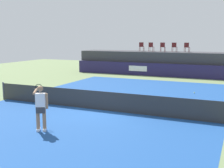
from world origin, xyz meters
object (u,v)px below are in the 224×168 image
spectator_chair_center (163,47)px  net_post_near (4,91)px  spectator_chair_left (151,47)px  tennis_ball (194,93)px  spectator_chair_far_left (142,46)px  spectator_chair_right (174,47)px  spectator_chair_far_right (187,47)px  tennis_player (41,106)px

spectator_chair_center → net_post_near: spectator_chair_center is taller
spectator_chair_left → tennis_ball: 10.54m
spectator_chair_far_left → spectator_chair_right: bearing=-0.0°
spectator_chair_left → net_post_near: (-4.42, -14.96, -2.19)m
spectator_chair_far_left → spectator_chair_far_right: (4.44, 0.05, 0.00)m
spectator_chair_center → tennis_player: (0.15, -18.98, -1.73)m
spectator_chair_left → tennis_player: 18.94m
tennis_player → spectator_chair_center: bearing=90.5°
spectator_chair_far_left → spectator_chair_left: (1.07, -0.26, 0.00)m
spectator_chair_far_left → tennis_ball: bearing=-53.4°
spectator_chair_far_right → net_post_near: spectator_chair_far_right is taller
tennis_player → spectator_chair_right: bearing=87.2°
spectator_chair_far_left → net_post_near: 15.75m
spectator_chair_far_left → spectator_chair_center: 2.18m
spectator_chair_center → tennis_ball: (4.40, -8.74, -2.66)m
spectator_chair_far_left → tennis_player: 19.30m
spectator_chair_right → spectator_chair_far_right: bearing=2.5°
spectator_chair_far_left → spectator_chair_far_right: size_ratio=1.00×
spectator_chair_right → tennis_player: 19.18m
spectator_chair_far_right → tennis_player: spectator_chair_far_right is taller
spectator_chair_left → tennis_ball: bearing=-57.3°
spectator_chair_center → spectator_chair_far_right: 2.27m
spectator_chair_far_right → spectator_chair_left: bearing=-174.7°
spectator_chair_left → tennis_player: bearing=-86.2°
net_post_near → tennis_player: size_ratio=0.56×
spectator_chair_right → spectator_chair_far_right: 1.16m
spectator_chair_far_left → tennis_player: size_ratio=0.50×
spectator_chair_left → spectator_chair_center: 1.12m
spectator_chair_center → spectator_chair_right: size_ratio=1.00×
spectator_chair_right → tennis_ball: 9.81m
tennis_player → tennis_ball: tennis_player is taller
spectator_chair_left → tennis_player: (1.26, -18.82, -1.73)m
spectator_chair_far_left → tennis_ball: spectator_chair_far_left is taller
spectator_chair_far_left → spectator_chair_center: same height
spectator_chair_far_right → tennis_ball: size_ratio=13.06×
tennis_ball → spectator_chair_center: bearing=116.7°
spectator_chair_center → tennis_ball: size_ratio=13.06×
net_post_near → tennis_player: (5.68, -3.85, 0.46)m
net_post_near → spectator_chair_right: bearing=66.5°
spectator_chair_far_left → tennis_player: bearing=-83.0°
spectator_chair_far_left → spectator_chair_left: bearing=-13.9°
spectator_chair_right → spectator_chair_far_right: (1.16, 0.05, 0.00)m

